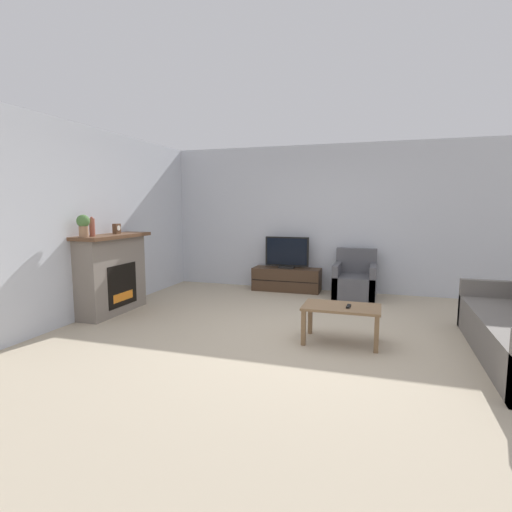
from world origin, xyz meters
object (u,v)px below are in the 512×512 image
object	(u,v)px
armchair	(355,282)
coffee_table	(341,311)
fireplace	(112,273)
remote	(349,306)
potted_plant	(83,224)
mantel_vase_left	(92,227)
mantel_clock	(117,229)
tv	(287,254)
tv_stand	(287,279)

from	to	relation	value
armchair	coffee_table	size ratio (longest dim) A/B	0.95
fireplace	remote	world-z (taller)	fireplace
potted_plant	coffee_table	distance (m)	3.51
mantel_vase_left	mantel_clock	size ratio (longest dim) A/B	1.79
tv	tv_stand	bearing A→B (deg)	90.00
armchair	remote	distance (m)	2.43
coffee_table	remote	bearing A→B (deg)	-19.53
remote	tv_stand	bearing A→B (deg)	119.63
mantel_vase_left	armchair	xyz separation A→B (m)	(3.35, 2.47, -1.02)
coffee_table	remote	world-z (taller)	remote
fireplace	remote	xyz separation A→B (m)	(3.46, -0.34, -0.15)
mantel_vase_left	armchair	world-z (taller)	mantel_vase_left
mantel_vase_left	mantel_clock	distance (m)	0.53
tv_stand	armchair	distance (m)	1.28
armchair	tv	bearing A→B (deg)	170.26
mantel_clock	tv	bearing A→B (deg)	45.99
mantel_clock	potted_plant	distance (m)	0.70
mantel_vase_left	tv_stand	world-z (taller)	mantel_vase_left
coffee_table	tv	bearing A→B (deg)	115.95
tv_stand	remote	size ratio (longest dim) A/B	8.31
coffee_table	remote	distance (m)	0.11
fireplace	coffee_table	distance (m)	3.40
coffee_table	mantel_clock	bearing A→B (deg)	172.53
mantel_vase_left	mantel_clock	bearing A→B (deg)	89.92
fireplace	armchair	size ratio (longest dim) A/B	1.57
fireplace	potted_plant	world-z (taller)	potted_plant
fireplace	coffee_table	world-z (taller)	fireplace
potted_plant	tv_stand	size ratio (longest dim) A/B	0.24
fireplace	mantel_vase_left	distance (m)	0.81
mantel_vase_left	potted_plant	world-z (taller)	potted_plant
mantel_clock	tv	xyz separation A→B (m)	(2.09, 2.17, -0.54)
mantel_clock	remote	world-z (taller)	mantel_clock
fireplace	coffee_table	xyz separation A→B (m)	(3.38, -0.31, -0.22)
fireplace	armchair	distance (m)	3.97
potted_plant	remote	distance (m)	3.56
mantel_vase_left	coffee_table	xyz separation A→B (m)	(3.36, 0.08, -0.93)
tv_stand	coffee_table	xyz separation A→B (m)	(1.27, -2.61, 0.16)
tv_stand	tv	world-z (taller)	tv
fireplace	potted_plant	distance (m)	0.93
tv	potted_plant	bearing A→B (deg)	-126.25
potted_plant	tv_stand	bearing A→B (deg)	53.77
fireplace	mantel_clock	xyz separation A→B (m)	(0.02, 0.13, 0.65)
fireplace	tv_stand	xyz separation A→B (m)	(2.11, 2.30, -0.38)
tv_stand	mantel_clock	bearing A→B (deg)	-133.98
tv_stand	coffee_table	size ratio (longest dim) A/B	1.43
tv_stand	armchair	xyz separation A→B (m)	(1.26, -0.22, 0.06)
tv	remote	xyz separation A→B (m)	(1.35, -2.64, -0.26)
fireplace	potted_plant	bearing A→B (deg)	-88.26
potted_plant	tv_stand	world-z (taller)	potted_plant
fireplace	armchair	xyz separation A→B (m)	(3.37, 2.08, -0.32)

